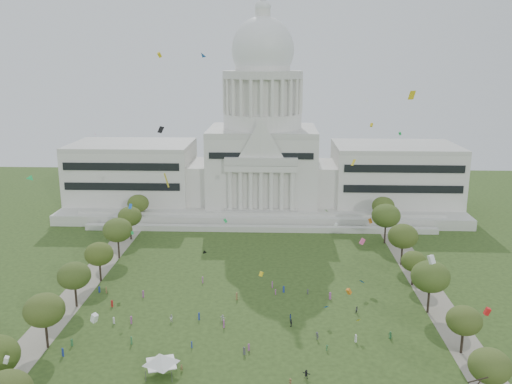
# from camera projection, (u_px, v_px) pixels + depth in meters

# --- Properties ---
(ground) EXTENTS (400.00, 400.00, 0.00)m
(ground) POSITION_uv_depth(u_px,v_px,m) (248.00, 344.00, 120.51)
(ground) COLOR #2C4219
(ground) RESTS_ON ground
(capitol) EXTENTS (160.00, 64.50, 91.30)m
(capitol) POSITION_uv_depth(u_px,v_px,m) (262.00, 157.00, 225.46)
(capitol) COLOR beige
(capitol) RESTS_ON ground
(path_left) EXTENTS (8.00, 160.00, 0.04)m
(path_left) POSITION_uv_depth(u_px,v_px,m) (83.00, 286.00, 151.44)
(path_left) COLOR gray
(path_left) RESTS_ON ground
(path_right) EXTENTS (8.00, 160.00, 0.04)m
(path_right) POSITION_uv_depth(u_px,v_px,m) (429.00, 292.00, 147.80)
(path_right) COLOR gray
(path_right) RESTS_ON ground
(row_tree_r_0) EXTENTS (7.67, 7.67, 10.91)m
(row_tree_r_0) POSITION_uv_depth(u_px,v_px,m) (490.00, 366.00, 97.95)
(row_tree_r_0) COLOR black
(row_tree_r_0) RESTS_ON ground
(row_tree_l_1) EXTENTS (8.86, 8.86, 12.59)m
(row_tree_l_1) POSITION_uv_depth(u_px,v_px,m) (44.00, 310.00, 117.17)
(row_tree_l_1) COLOR black
(row_tree_l_1) RESTS_ON ground
(row_tree_r_1) EXTENTS (7.58, 7.58, 10.78)m
(row_tree_r_1) POSITION_uv_depth(u_px,v_px,m) (464.00, 321.00, 115.24)
(row_tree_r_1) COLOR black
(row_tree_r_1) RESTS_ON ground
(row_tree_l_2) EXTENTS (8.42, 8.42, 11.97)m
(row_tree_l_2) POSITION_uv_depth(u_px,v_px,m) (74.00, 276.00, 136.98)
(row_tree_l_2) COLOR black
(row_tree_l_2) RESTS_ON ground
(row_tree_r_2) EXTENTS (9.55, 9.55, 13.58)m
(row_tree_r_2) POSITION_uv_depth(u_px,v_px,m) (430.00, 277.00, 133.46)
(row_tree_r_2) COLOR black
(row_tree_r_2) RESTS_ON ground
(row_tree_l_3) EXTENTS (8.12, 8.12, 11.55)m
(row_tree_l_3) POSITION_uv_depth(u_px,v_px,m) (99.00, 254.00, 153.14)
(row_tree_l_3) COLOR black
(row_tree_l_3) RESTS_ON ground
(row_tree_r_3) EXTENTS (7.01, 7.01, 9.98)m
(row_tree_r_3) POSITION_uv_depth(u_px,v_px,m) (414.00, 261.00, 150.61)
(row_tree_r_3) COLOR black
(row_tree_r_3) RESTS_ON ground
(row_tree_l_4) EXTENTS (9.29, 9.29, 13.21)m
(row_tree_l_4) POSITION_uv_depth(u_px,v_px,m) (118.00, 230.00, 170.82)
(row_tree_l_4) COLOR black
(row_tree_l_4) RESTS_ON ground
(row_tree_r_4) EXTENTS (9.19, 9.19, 13.06)m
(row_tree_r_4) POSITION_uv_depth(u_px,v_px,m) (403.00, 236.00, 165.17)
(row_tree_r_4) COLOR black
(row_tree_r_4) RESTS_ON ground
(row_tree_l_5) EXTENTS (8.33, 8.33, 11.85)m
(row_tree_l_5) POSITION_uv_depth(u_px,v_px,m) (130.00, 216.00, 189.14)
(row_tree_l_5) COLOR black
(row_tree_l_5) RESTS_ON ground
(row_tree_r_5) EXTENTS (9.82, 9.82, 13.96)m
(row_tree_r_5) POSITION_uv_depth(u_px,v_px,m) (386.00, 216.00, 184.63)
(row_tree_r_5) COLOR black
(row_tree_r_5) RESTS_ON ground
(row_tree_l_6) EXTENTS (8.19, 8.19, 11.64)m
(row_tree_l_6) POSITION_uv_depth(u_px,v_px,m) (138.00, 203.00, 206.83)
(row_tree_l_6) COLOR black
(row_tree_l_6) RESTS_ON ground
(row_tree_r_6) EXTENTS (8.42, 8.42, 11.97)m
(row_tree_r_6) POSITION_uv_depth(u_px,v_px,m) (383.00, 206.00, 202.28)
(row_tree_r_6) COLOR black
(row_tree_r_6) RESTS_ON ground
(event_tent) EXTENTS (9.83, 9.83, 4.36)m
(event_tent) POSITION_uv_depth(u_px,v_px,m) (161.00, 359.00, 108.34)
(event_tent) COLOR #4C4C4C
(event_tent) RESTS_ON ground
(person_0) EXTENTS (0.98, 1.01, 1.75)m
(person_0) POSITION_uv_depth(u_px,v_px,m) (390.00, 335.00, 122.88)
(person_0) COLOR #33723F
(person_0) RESTS_ON ground
(person_2) EXTENTS (1.03, 0.98, 1.82)m
(person_2) POSITION_uv_depth(u_px,v_px,m) (357.00, 310.00, 135.22)
(person_2) COLOR #4C4C51
(person_2) RESTS_ON ground
(person_3) EXTENTS (1.20, 1.27, 1.79)m
(person_3) POSITION_uv_depth(u_px,v_px,m) (317.00, 336.00, 122.54)
(person_3) COLOR #4C4C51
(person_3) RESTS_ON ground
(person_4) EXTENTS (0.93, 1.22, 1.84)m
(person_4) POSITION_uv_depth(u_px,v_px,m) (291.00, 323.00, 128.45)
(person_4) COLOR #26262B
(person_4) RESTS_ON ground
(person_5) EXTENTS (1.64, 1.22, 1.65)m
(person_5) POSITION_uv_depth(u_px,v_px,m) (223.00, 318.00, 131.15)
(person_5) COLOR silver
(person_5) RESTS_ON ground
(person_6) EXTENTS (0.68, 0.91, 1.70)m
(person_6) POSITION_uv_depth(u_px,v_px,m) (290.00, 382.00, 104.85)
(person_6) COLOR olive
(person_6) RESTS_ON ground
(person_7) EXTENTS (0.65, 0.58, 1.47)m
(person_7) POSITION_uv_depth(u_px,v_px,m) (181.00, 368.00, 110.08)
(person_7) COLOR olive
(person_7) RESTS_ON ground
(person_8) EXTENTS (0.95, 0.63, 1.87)m
(person_8) POSITION_uv_depth(u_px,v_px,m) (171.00, 318.00, 130.77)
(person_8) COLOR silver
(person_8) RESTS_ON ground
(person_9) EXTENTS (0.86, 1.04, 1.43)m
(person_9) POSITION_uv_depth(u_px,v_px,m) (327.00, 348.00, 117.74)
(person_9) COLOR #33723F
(person_9) RESTS_ON ground
(person_10) EXTENTS (0.72, 1.07, 1.68)m
(person_10) POSITION_uv_depth(u_px,v_px,m) (290.00, 317.00, 131.50)
(person_10) COLOR navy
(person_10) RESTS_ON ground
(person_11) EXTENTS (1.83, 1.29, 1.84)m
(person_11) POSITION_uv_depth(u_px,v_px,m) (306.00, 374.00, 107.54)
(person_11) COLOR #26262B
(person_11) RESTS_ON ground
(distant_crowd) EXTENTS (66.50, 40.60, 1.95)m
(distant_crowd) POSITION_uv_depth(u_px,v_px,m) (199.00, 311.00, 134.61)
(distant_crowd) COLOR #33723F
(distant_crowd) RESTS_ON ground
(kite_swarm) EXTENTS (83.49, 108.02, 60.01)m
(kite_swarm) POSITION_uv_depth(u_px,v_px,m) (283.00, 228.00, 126.29)
(kite_swarm) COLOR green
(kite_swarm) RESTS_ON ground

